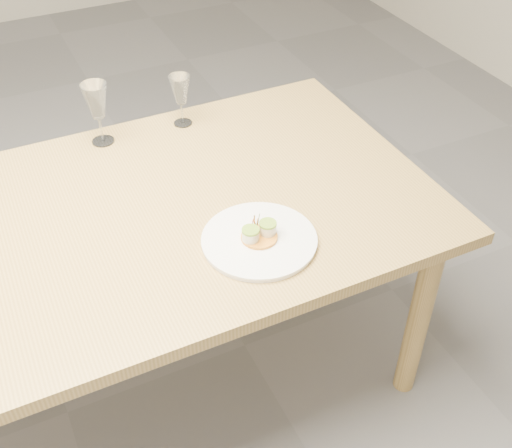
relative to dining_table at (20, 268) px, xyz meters
name	(u,v)px	position (x,y,z in m)	size (l,w,h in m)	color
ground	(67,412)	(0.00, 0.00, -0.68)	(7.00, 7.00, 0.00)	slate
dining_table	(20,268)	(0.00, 0.00, 0.00)	(2.40, 1.00, 0.75)	tan
dinner_plate	(259,239)	(0.60, -0.26, 0.08)	(0.31, 0.31, 0.08)	white
wine_glass_2	(96,102)	(0.36, 0.41, 0.21)	(0.08, 0.08, 0.21)	white
wine_glass_3	(180,91)	(0.63, 0.41, 0.19)	(0.07, 0.07, 0.18)	white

